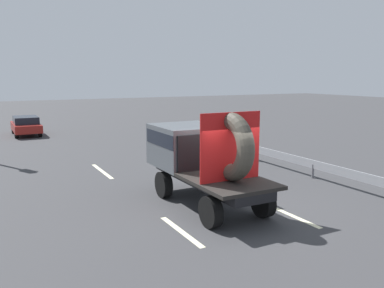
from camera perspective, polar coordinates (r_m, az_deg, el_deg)
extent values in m
plane|color=#38383A|center=(11.83, 6.13, -9.71)|extent=(120.00, 120.00, 0.00)
cylinder|color=black|center=(13.13, -4.05, -5.77)|extent=(0.28, 0.85, 0.85)
cylinder|color=black|center=(13.88, 2.40, -4.91)|extent=(0.28, 0.85, 0.85)
cylinder|color=black|center=(10.57, 2.67, -9.62)|extent=(0.28, 0.85, 0.85)
cylinder|color=black|center=(11.49, 10.07, -8.17)|extent=(0.28, 0.85, 0.85)
cube|color=black|center=(12.21, 2.21, -4.88)|extent=(1.30, 4.92, 0.25)
cube|color=#4C5156|center=(13.22, -0.74, -0.21)|extent=(2.00, 2.19, 1.35)
cube|color=black|center=(13.13, -0.65, 1.04)|extent=(2.02, 2.08, 0.44)
cube|color=black|center=(11.27, 5.02, -5.24)|extent=(2.00, 2.73, 0.10)
cube|color=black|center=(12.23, 1.71, -1.13)|extent=(1.80, 0.08, 1.10)
torus|color=#474238|center=(10.93, 5.52, -0.39)|extent=(0.47, 1.88, 1.88)
cube|color=red|center=(10.93, 5.52, -0.39)|extent=(1.90, 0.03, 1.88)
cylinder|color=black|center=(30.22, -24.07, 1.94)|extent=(0.20, 0.59, 0.59)
cylinder|color=black|center=(30.34, -21.39, 2.14)|extent=(0.20, 0.59, 0.59)
cylinder|color=black|center=(27.78, -23.70, 1.35)|extent=(0.20, 0.59, 0.59)
cylinder|color=black|center=(27.92, -20.79, 1.58)|extent=(0.20, 0.59, 0.59)
cube|color=maroon|center=(29.02, -22.53, 2.26)|extent=(1.65, 3.84, 0.50)
cube|color=black|center=(28.88, -22.57, 3.18)|extent=(1.48, 2.15, 0.46)
cube|color=gray|center=(17.42, 12.81, -1.72)|extent=(0.06, 13.98, 0.32)
cylinder|color=slate|center=(16.23, 16.80, -3.72)|extent=(0.10, 0.10, 0.55)
cylinder|color=slate|center=(18.80, 9.32, -1.63)|extent=(0.10, 0.10, 0.55)
cylinder|color=slate|center=(21.63, 3.72, -0.04)|extent=(0.10, 0.10, 0.55)
cube|color=beige|center=(10.46, -1.56, -12.29)|extent=(0.16, 2.28, 0.01)
cube|color=beige|center=(17.11, -12.66, -3.79)|extent=(0.16, 2.85, 0.01)
cube|color=beige|center=(11.82, 14.35, -9.96)|extent=(0.16, 2.01, 0.01)
cube|color=beige|center=(18.06, -2.36, -2.85)|extent=(0.16, 2.68, 0.01)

